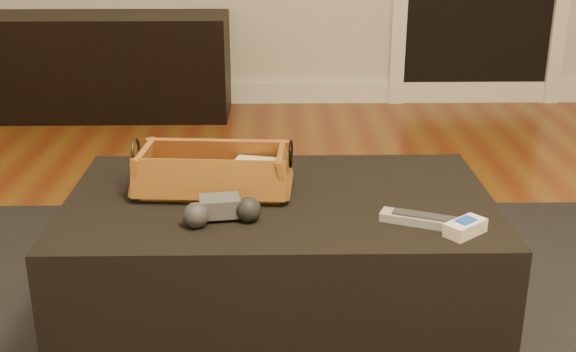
{
  "coord_description": "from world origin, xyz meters",
  "views": [
    {
      "loc": [
        0.16,
        -1.33,
        1.08
      ],
      "look_at": [
        0.19,
        0.22,
        0.49
      ],
      "focal_mm": 45.0,
      "sensor_mm": 36.0,
      "label": 1
    }
  ],
  "objects_px": {
    "cream_gadget": "(465,227)",
    "silver_remote": "(426,220)",
    "wicker_basket": "(214,174)",
    "game_controller": "(221,210)",
    "ottoman": "(280,276)",
    "tv_remote": "(205,184)",
    "media_cabinet": "(100,66)"
  },
  "relations": [
    {
      "from": "ottoman",
      "to": "cream_gadget",
      "type": "xyz_separation_m",
      "value": [
        0.39,
        -0.21,
        0.23
      ]
    },
    {
      "from": "ottoman",
      "to": "tv_remote",
      "type": "distance_m",
      "value": 0.29
    },
    {
      "from": "media_cabinet",
      "to": "game_controller",
      "type": "relative_size",
      "value": 7.66
    },
    {
      "from": "media_cabinet",
      "to": "silver_remote",
      "type": "bearing_deg",
      "value": -62.54
    },
    {
      "from": "ottoman",
      "to": "silver_remote",
      "type": "height_order",
      "value": "silver_remote"
    },
    {
      "from": "media_cabinet",
      "to": "wicker_basket",
      "type": "height_order",
      "value": "wicker_basket"
    },
    {
      "from": "media_cabinet",
      "to": "cream_gadget",
      "type": "bearing_deg",
      "value": -61.69
    },
    {
      "from": "ottoman",
      "to": "game_controller",
      "type": "relative_size",
      "value": 5.61
    },
    {
      "from": "media_cabinet",
      "to": "ottoman",
      "type": "relative_size",
      "value": 1.37
    },
    {
      "from": "silver_remote",
      "to": "wicker_basket",
      "type": "bearing_deg",
      "value": 156.73
    },
    {
      "from": "cream_gadget",
      "to": "silver_remote",
      "type": "bearing_deg",
      "value": 146.06
    },
    {
      "from": "tv_remote",
      "to": "wicker_basket",
      "type": "distance_m",
      "value": 0.03
    },
    {
      "from": "media_cabinet",
      "to": "cream_gadget",
      "type": "height_order",
      "value": "media_cabinet"
    },
    {
      "from": "ottoman",
      "to": "tv_remote",
      "type": "xyz_separation_m",
      "value": [
        -0.18,
        0.03,
        0.23
      ]
    },
    {
      "from": "wicker_basket",
      "to": "silver_remote",
      "type": "bearing_deg",
      "value": -23.27
    },
    {
      "from": "media_cabinet",
      "to": "ottoman",
      "type": "height_order",
      "value": "media_cabinet"
    },
    {
      "from": "tv_remote",
      "to": "cream_gadget",
      "type": "bearing_deg",
      "value": -24.9
    },
    {
      "from": "silver_remote",
      "to": "cream_gadget",
      "type": "xyz_separation_m",
      "value": [
        0.07,
        -0.05,
        0.0
      ]
    },
    {
      "from": "silver_remote",
      "to": "cream_gadget",
      "type": "distance_m",
      "value": 0.09
    },
    {
      "from": "silver_remote",
      "to": "cream_gadget",
      "type": "relative_size",
      "value": 1.96
    },
    {
      "from": "media_cabinet",
      "to": "tv_remote",
      "type": "distance_m",
      "value": 2.38
    },
    {
      "from": "tv_remote",
      "to": "silver_remote",
      "type": "relative_size",
      "value": 0.99
    },
    {
      "from": "ottoman",
      "to": "silver_remote",
      "type": "distance_m",
      "value": 0.42
    },
    {
      "from": "ottoman",
      "to": "silver_remote",
      "type": "xyz_separation_m",
      "value": [
        0.31,
        -0.16,
        0.22
      ]
    },
    {
      "from": "silver_remote",
      "to": "cream_gadget",
      "type": "bearing_deg",
      "value": -33.94
    },
    {
      "from": "media_cabinet",
      "to": "tv_remote",
      "type": "xyz_separation_m",
      "value": [
        0.77,
        -2.24,
        0.19
      ]
    },
    {
      "from": "ottoman",
      "to": "wicker_basket",
      "type": "height_order",
      "value": "wicker_basket"
    },
    {
      "from": "wicker_basket",
      "to": "game_controller",
      "type": "distance_m",
      "value": 0.18
    },
    {
      "from": "wicker_basket",
      "to": "game_controller",
      "type": "bearing_deg",
      "value": -80.29
    },
    {
      "from": "media_cabinet",
      "to": "tv_remote",
      "type": "relative_size",
      "value": 6.98
    },
    {
      "from": "wicker_basket",
      "to": "game_controller",
      "type": "relative_size",
      "value": 2.16
    },
    {
      "from": "tv_remote",
      "to": "game_controller",
      "type": "height_order",
      "value": "game_controller"
    }
  ]
}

